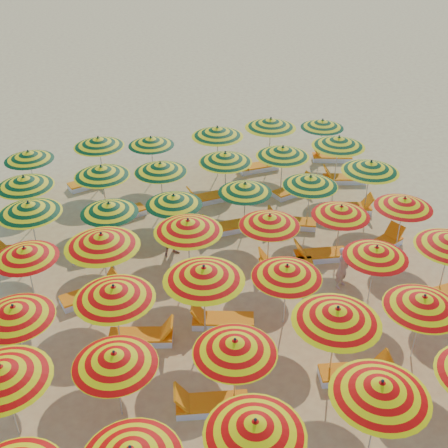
# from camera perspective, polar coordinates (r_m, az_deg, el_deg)

# --- Properties ---
(ground) EXTENTS (120.00, 120.00, 0.00)m
(ground) POSITION_cam_1_polar(r_m,az_deg,el_deg) (17.67, 0.40, -5.25)
(ground) COLOR #E4BC65
(ground) RESTS_ON ground
(umbrella_2) EXTENTS (2.42, 2.42, 2.11)m
(umbrella_2) POSITION_cam_1_polar(r_m,az_deg,el_deg) (11.17, 3.18, -19.94)
(umbrella_2) COLOR silver
(umbrella_2) RESTS_ON ground
(umbrella_3) EXTENTS (2.53, 2.53, 2.19)m
(umbrella_3) POSITION_cam_1_polar(r_m,az_deg,el_deg) (12.08, 15.66, -15.84)
(umbrella_3) COLOR silver
(umbrella_3) RESTS_ON ground
(umbrella_6) EXTENTS (2.67, 2.67, 2.18)m
(umbrella_6) POSITION_cam_1_polar(r_m,az_deg,el_deg) (12.82, -21.67, -13.86)
(umbrella_6) COLOR silver
(umbrella_6) RESTS_ON ground
(umbrella_7) EXTENTS (1.97, 1.97, 2.01)m
(umbrella_7) POSITION_cam_1_polar(r_m,az_deg,el_deg) (12.68, -11.06, -13.28)
(umbrella_7) COLOR silver
(umbrella_7) RESTS_ON ground
(umbrella_8) EXTENTS (2.54, 2.54, 2.04)m
(umbrella_8) POSITION_cam_1_polar(r_m,az_deg,el_deg) (12.69, 1.12, -12.31)
(umbrella_8) COLOR silver
(umbrella_8) RESTS_ON ground
(umbrella_9) EXTENTS (2.47, 2.47, 2.25)m
(umbrella_9) POSITION_cam_1_polar(r_m,az_deg,el_deg) (13.44, 11.42, -9.03)
(umbrella_9) COLOR silver
(umbrella_9) RESTS_ON ground
(umbrella_10) EXTENTS (2.55, 2.55, 2.06)m
(umbrella_10) POSITION_cam_1_polar(r_m,az_deg,el_deg) (14.62, 19.61, -7.48)
(umbrella_10) COLOR silver
(umbrella_10) RESTS_ON ground
(umbrella_12) EXTENTS (2.39, 2.39, 2.03)m
(umbrella_12) POSITION_cam_1_polar(r_m,az_deg,el_deg) (14.45, -20.56, -8.37)
(umbrella_12) COLOR silver
(umbrella_12) RESTS_ON ground
(umbrella_13) EXTENTS (2.16, 2.16, 2.17)m
(umbrella_13) POSITION_cam_1_polar(r_m,az_deg,el_deg) (14.19, -11.11, -6.85)
(umbrella_13) COLOR silver
(umbrella_13) RESTS_ON ground
(umbrella_14) EXTENTS (2.76, 2.76, 2.27)m
(umbrella_14) POSITION_cam_1_polar(r_m,az_deg,el_deg) (14.41, -2.06, -5.05)
(umbrella_14) COLOR silver
(umbrella_14) RESTS_ON ground
(umbrella_15) EXTENTS (2.07, 2.07, 2.02)m
(umbrella_15) POSITION_cam_1_polar(r_m,az_deg,el_deg) (14.95, 6.41, -4.78)
(umbrella_15) COLOR silver
(umbrella_15) RESTS_ON ground
(umbrella_16) EXTENTS (1.87, 1.87, 1.95)m
(umbrella_16) POSITION_cam_1_polar(r_m,az_deg,el_deg) (16.26, 15.20, -2.75)
(umbrella_16) COLOR silver
(umbrella_16) RESTS_ON ground
(umbrella_18) EXTENTS (2.00, 2.00, 1.94)m
(umbrella_18) POSITION_cam_1_polar(r_m,az_deg,el_deg) (16.63, -19.56, -2.78)
(umbrella_18) COLOR silver
(umbrella_18) RESTS_ON ground
(umbrella_19) EXTENTS (2.49, 2.49, 2.27)m
(umbrella_19) POSITION_cam_1_polar(r_m,az_deg,el_deg) (16.05, -12.32, -1.61)
(umbrella_19) COLOR silver
(umbrella_19) RESTS_ON ground
(umbrella_20) EXTENTS (2.48, 2.48, 2.18)m
(umbrella_20) POSITION_cam_1_polar(r_m,az_deg,el_deg) (16.51, -3.67, -0.17)
(umbrella_20) COLOR silver
(umbrella_20) RESTS_ON ground
(umbrella_21) EXTENTS (2.08, 2.08, 2.01)m
(umbrella_21) POSITION_cam_1_polar(r_m,az_deg,el_deg) (17.09, 4.65, 0.39)
(umbrella_21) COLOR silver
(umbrella_21) RESTS_ON ground
(umbrella_22) EXTENTS (1.99, 1.99, 1.96)m
(umbrella_22) POSITION_cam_1_polar(r_m,az_deg,el_deg) (18.00, 11.81, 1.33)
(umbrella_22) COLOR silver
(umbrella_22) RESTS_ON ground
(umbrella_23) EXTENTS (1.98, 1.98, 1.99)m
(umbrella_23) POSITION_cam_1_polar(r_m,az_deg,el_deg) (18.91, 17.83, 2.08)
(umbrella_23) COLOR silver
(umbrella_23) RESTS_ON ground
(umbrella_24) EXTENTS (2.26, 2.26, 2.13)m
(umbrella_24) POSITION_cam_1_polar(r_m,az_deg,el_deg) (18.50, -19.20, 1.57)
(umbrella_24) COLOR silver
(umbrella_24) RESTS_ON ground
(umbrella_25) EXTENTS (2.25, 2.25, 1.96)m
(umbrella_25) POSITION_cam_1_polar(r_m,az_deg,el_deg) (18.15, -11.61, 1.64)
(umbrella_25) COLOR silver
(umbrella_25) RESTS_ON ground
(umbrella_26) EXTENTS (2.21, 2.21, 1.97)m
(umbrella_26) POSITION_cam_1_polar(r_m,az_deg,el_deg) (18.28, -5.13, 2.47)
(umbrella_26) COLOR silver
(umbrella_26) RESTS_ON ground
(umbrella_27) EXTENTS (2.37, 2.37, 1.95)m
(umbrella_27) POSITION_cam_1_polar(r_m,az_deg,el_deg) (18.99, 2.15, 3.69)
(umbrella_27) COLOR silver
(umbrella_27) RESTS_ON ground
(umbrella_28) EXTENTS (2.38, 2.38, 2.04)m
(umbrella_28) POSITION_cam_1_polar(r_m,az_deg,el_deg) (19.48, 8.77, 4.34)
(umbrella_28) COLOR silver
(umbrella_28) RESTS_ON ground
(umbrella_29) EXTENTS (2.54, 2.54, 2.18)m
(umbrella_29) POSITION_cam_1_polar(r_m,az_deg,el_deg) (20.65, 14.68, 5.68)
(umbrella_29) COLOR silver
(umbrella_29) RESTS_ON ground
(umbrella_30) EXTENTS (2.13, 2.13, 2.09)m
(umbrella_30) POSITION_cam_1_polar(r_m,az_deg,el_deg) (20.30, -19.63, 4.09)
(umbrella_30) COLOR silver
(umbrella_30) RESTS_ON ground
(umbrella_31) EXTENTS (2.07, 2.07, 2.10)m
(umbrella_31) POSITION_cam_1_polar(r_m,az_deg,el_deg) (20.27, -12.34, 5.27)
(umbrella_31) COLOR silver
(umbrella_31) RESTS_ON ground
(umbrella_32) EXTENTS (2.26, 2.26, 2.03)m
(umbrella_32) POSITION_cam_1_polar(r_m,az_deg,el_deg) (20.34, -6.48, 5.74)
(umbrella_32) COLOR silver
(umbrella_32) RESTS_ON ground
(umbrella_33) EXTENTS (2.54, 2.54, 2.12)m
(umbrella_33) POSITION_cam_1_polar(r_m,az_deg,el_deg) (20.80, 0.14, 6.79)
(umbrella_33) COLOR silver
(umbrella_33) RESTS_ON ground
(umbrella_34) EXTENTS (2.46, 2.46, 2.14)m
(umbrella_34) POSITION_cam_1_polar(r_m,az_deg,el_deg) (21.34, 5.99, 7.34)
(umbrella_34) COLOR silver
(umbrella_34) RESTS_ON ground
(umbrella_35) EXTENTS (2.18, 2.18, 2.20)m
(umbrella_35) POSITION_cam_1_polar(r_m,az_deg,el_deg) (22.41, 11.57, 8.21)
(umbrella_35) COLOR silver
(umbrella_35) RESTS_ON ground
(umbrella_36) EXTENTS (1.92, 1.92, 1.96)m
(umbrella_36) POSITION_cam_1_polar(r_m,az_deg,el_deg) (22.54, -19.24, 6.59)
(umbrella_36) COLOR silver
(umbrella_36) RESTS_ON ground
(umbrella_37) EXTENTS (2.48, 2.48, 2.10)m
(umbrella_37) POSITION_cam_1_polar(r_m,az_deg,el_deg) (22.68, -12.62, 8.14)
(umbrella_37) COLOR silver
(umbrella_37) RESTS_ON ground
(umbrella_38) EXTENTS (1.86, 1.86, 1.94)m
(umbrella_38) POSITION_cam_1_polar(r_m,az_deg,el_deg) (22.75, -7.42, 8.34)
(umbrella_38) COLOR silver
(umbrella_38) RESTS_ON ground
(umbrella_39) EXTENTS (2.44, 2.44, 2.22)m
(umbrella_39) POSITION_cam_1_polar(r_m,az_deg,el_deg) (22.83, -0.68, 9.36)
(umbrella_39) COLOR silver
(umbrella_39) RESTS_ON ground
(umbrella_40) EXTENTS (2.47, 2.47, 2.26)m
(umbrella_40) POSITION_cam_1_polar(r_m,az_deg,el_deg) (23.68, 4.76, 10.18)
(umbrella_40) COLOR silver
(umbrella_40) RESTS_ON ground
(umbrella_41) EXTENTS (2.01, 2.01, 1.95)m
(umbrella_41) POSITION_cam_1_polar(r_m,az_deg,el_deg) (24.65, 9.97, 10.01)
(umbrella_41) COLOR silver
(umbrella_41) RESTS_ON ground
(lounger_2) EXTENTS (1.80, 0.85, 0.69)m
(lounger_2) POSITION_cam_1_polar(r_m,az_deg,el_deg) (13.74, -1.41, -17.85)
(lounger_2) COLOR white
(lounger_2) RESTS_ON ground
(lounger_3) EXTENTS (1.81, 0.87, 0.69)m
(lounger_3) POSITION_cam_1_polar(r_m,az_deg,el_deg) (14.75, 13.22, -14.55)
(lounger_3) COLOR white
(lounger_3) RESTS_ON ground
(lounger_4) EXTENTS (1.82, 0.96, 0.69)m
(lounger_4) POSITION_cam_1_polar(r_m,az_deg,el_deg) (15.47, -8.26, -11.28)
(lounger_4) COLOR white
(lounger_4) RESTS_ON ground
(lounger_5) EXTENTS (1.82, 1.03, 0.69)m
(lounger_5) POSITION_cam_1_polar(r_m,az_deg,el_deg) (15.79, -0.27, -9.79)
(lounger_5) COLOR white
(lounger_5) RESTS_ON ground
(lounger_7) EXTENTS (1.83, 1.06, 0.69)m
(lounger_7) POSITION_cam_1_polar(r_m,az_deg,el_deg) (17.14, -13.31, -6.95)
(lounger_7) COLOR white
(lounger_7) RESTS_ON ground
(lounger_8) EXTENTS (1.81, 0.92, 0.69)m
(lounger_8) POSITION_cam_1_polar(r_m,az_deg,el_deg) (17.96, 6.16, -4.15)
(lounger_8) COLOR white
(lounger_8) RESTS_ON ground
(lounger_9) EXTENTS (1.79, 0.78, 0.69)m
(lounger_9) POSITION_cam_1_polar(r_m,az_deg,el_deg) (18.57, 9.66, -3.13)
(lounger_9) COLOR white
(lounger_9) RESTS_ON ground
(lounger_10) EXTENTS (1.82, 1.25, 0.69)m
(lounger_10) POSITION_cam_1_polar(r_m,az_deg,el_deg) (19.52, 15.70, -2.07)
(lounger_10) COLOR white
(lounger_10) RESTS_ON ground
(lounger_11) EXTENTS (1.79, 0.81, 0.69)m
(lounger_11) POSITION_cam_1_polar(r_m,az_deg,el_deg) (19.66, -20.03, -2.65)
(lounger_11) COLOR white
(lounger_11) RESTS_ON ground
(lounger_12) EXTENTS (1.78, 0.75, 0.69)m
(lounger_12) POSITION_cam_1_polar(r_m,az_deg,el_deg) (18.94, -12.60, -2.73)
(lounger_12) COLOR white
(lounger_12) RESTS_ON ground
(lounger_13) EXTENTS (1.77, 0.70, 0.69)m
(lounger_13) POSITION_cam_1_polar(r_m,az_deg,el_deg) (19.73, 0.30, -0.36)
(lounger_13) COLOR white
(lounger_13) RESTS_ON ground
(lounger_14) EXTENTS (1.83, 1.16, 0.69)m
(lounger_14) POSITION_cam_1_polar(r_m,az_deg,el_deg) (20.14, 6.74, 0.12)
(lounger_14) COLOR white
(lounger_14) RESTS_ON ground
(lounger_15) EXTENTS (1.82, 0.97, 0.69)m
(lounger_15) POSITION_cam_1_polar(r_m,az_deg,el_deg) (21.41, 12.59, 1.58)
(lounger_15) COLOR white
(lounger_15) RESTS_ON ground
(lounger_16) EXTENTS (1.83, 1.09, 0.69)m
(lounger_16) POSITION_cam_1_polar(r_m,az_deg,el_deg) (20.86, -10.40, 0.98)
(lounger_16) COLOR white
(lounger_16) RESTS_ON ground
(lounger_17) EXTENTS (1.80, 0.83, 0.69)m
(lounger_17) POSITION_cam_1_polar(r_m,az_deg,el_deg) (21.60, -1.52, 2.68)
(lounger_17) COLOR white
(lounger_17) RESTS_ON ground
(lounger_18) EXTENTS (1.83, 1.10, 0.69)m
(lounger_18) POSITION_cam_1_polar(r_m,az_deg,el_deg) (22.32, 7.17, 3.43)
(lounger_18) COLOR white
(lounger_18) RESTS_ON ground
(lounger_19) EXTENTS (1.82, 0.99, 0.69)m
(lounger_19) POSITION_cam_1_polar(r_m,az_deg,el_deg) (23.53, 12.01, 4.52)
(lounger_19) COLOR white
(lounger_19) RESTS_ON ground
(lounger_20) EXTENTS (1.83, 1.10, 0.69)m
(lounger_20) POSITION_cam_1_polar(r_m,az_deg,el_deg) (23.36, -13.37, 4.13)
(lounger_20) COLOR white
(lounger_20) RESTS_ON ground
(lounger_21) EXTENTS (1.79, 0.77, 0.69)m
(lounger_21) POSITION_cam_1_polar(r_m,az_deg,el_deg) (24.03, 3.39, 5.79)
(lounger_21) COLOR white
(lounger_21) RESTS_ON ground
(lounger_22) EXTENTS (1.83, 1.04, 0.69)m
(lounger_22) POSITION_cam_1_polar(r_m,az_deg,el_deg) (25.35, 10.81, 6.69)
(lounger_22) COLOR white
(lounger_22) RESTS_ON ground
(beachgoer_b) EXTENTS (0.76, 0.65, 1.34)m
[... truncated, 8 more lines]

